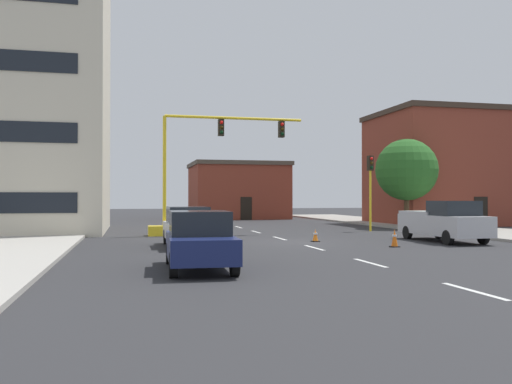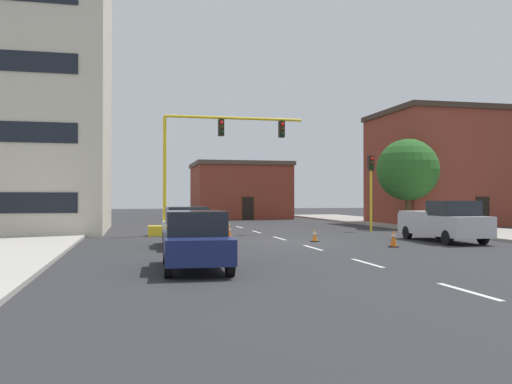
{
  "view_description": "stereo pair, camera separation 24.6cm",
  "coord_description": "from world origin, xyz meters",
  "px_view_note": "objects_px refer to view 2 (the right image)",
  "views": [
    {
      "loc": [
        -7.67,
        -24.98,
        2.14
      ],
      "look_at": [
        -0.69,
        5.01,
        2.46
      ],
      "focal_mm": 38.16,
      "sensor_mm": 36.0,
      "label": 1
    },
    {
      "loc": [
        -7.43,
        -25.03,
        2.14
      ],
      "look_at": [
        -0.69,
        5.01,
        2.46
      ],
      "focal_mm": 38.16,
      "sensor_mm": 36.0,
      "label": 2
    }
  ],
  "objects_px": {
    "tree_right_mid": "(408,170)",
    "traffic_cone_roadside_b": "(315,236)",
    "pickup_truck_silver": "(444,222)",
    "traffic_cone_roadside_c": "(393,238)",
    "traffic_cone_roadside_a": "(229,232)",
    "traffic_light_pole_right": "(371,176)",
    "sedan_navy_near_left": "(195,240)",
    "traffic_signal_gantry": "(185,196)",
    "sedan_white_mid_left": "(187,226)"
  },
  "relations": [
    {
      "from": "tree_right_mid",
      "to": "traffic_cone_roadside_b",
      "type": "relative_size",
      "value": 10.31
    },
    {
      "from": "tree_right_mid",
      "to": "pickup_truck_silver",
      "type": "distance_m",
      "value": 11.94
    },
    {
      "from": "traffic_cone_roadside_c",
      "to": "traffic_cone_roadside_a",
      "type": "bearing_deg",
      "value": 136.11
    },
    {
      "from": "traffic_light_pole_right",
      "to": "sedan_navy_near_left",
      "type": "xyz_separation_m",
      "value": [
        -12.86,
        -15.79,
        -2.64
      ]
    },
    {
      "from": "tree_right_mid",
      "to": "traffic_cone_roadside_a",
      "type": "relative_size",
      "value": 8.04
    },
    {
      "from": "traffic_cone_roadside_a",
      "to": "traffic_cone_roadside_b",
      "type": "height_order",
      "value": "traffic_cone_roadside_a"
    },
    {
      "from": "traffic_cone_roadside_a",
      "to": "traffic_cone_roadside_c",
      "type": "height_order",
      "value": "traffic_cone_roadside_c"
    },
    {
      "from": "traffic_cone_roadside_a",
      "to": "traffic_cone_roadside_c",
      "type": "distance_m",
      "value": 8.55
    },
    {
      "from": "sedan_navy_near_left",
      "to": "traffic_cone_roadside_c",
      "type": "distance_m",
      "value": 10.64
    },
    {
      "from": "traffic_signal_gantry",
      "to": "traffic_cone_roadside_b",
      "type": "relative_size",
      "value": 14.8
    },
    {
      "from": "traffic_light_pole_right",
      "to": "pickup_truck_silver",
      "type": "xyz_separation_m",
      "value": [
        -0.02,
        -8.29,
        -2.55
      ]
    },
    {
      "from": "sedan_white_mid_left",
      "to": "traffic_light_pole_right",
      "type": "bearing_deg",
      "value": 33.27
    },
    {
      "from": "sedan_navy_near_left",
      "to": "traffic_cone_roadside_c",
      "type": "xyz_separation_m",
      "value": [
        9.14,
        5.42,
        -0.51
      ]
    },
    {
      "from": "sedan_white_mid_left",
      "to": "traffic_cone_roadside_b",
      "type": "distance_m",
      "value": 6.46
    },
    {
      "from": "tree_right_mid",
      "to": "sedan_white_mid_left",
      "type": "relative_size",
      "value": 1.38
    },
    {
      "from": "traffic_cone_roadside_a",
      "to": "traffic_cone_roadside_c",
      "type": "xyz_separation_m",
      "value": [
        6.17,
        -5.93,
        0.0
      ]
    },
    {
      "from": "traffic_signal_gantry",
      "to": "traffic_cone_roadside_b",
      "type": "distance_m",
      "value": 8.46
    },
    {
      "from": "tree_right_mid",
      "to": "sedan_white_mid_left",
      "type": "height_order",
      "value": "tree_right_mid"
    },
    {
      "from": "tree_right_mid",
      "to": "traffic_cone_roadside_c",
      "type": "xyz_separation_m",
      "value": [
        -7.62,
        -12.92,
        -3.69
      ]
    },
    {
      "from": "pickup_truck_silver",
      "to": "traffic_cone_roadside_b",
      "type": "height_order",
      "value": "pickup_truck_silver"
    },
    {
      "from": "pickup_truck_silver",
      "to": "traffic_cone_roadside_a",
      "type": "bearing_deg",
      "value": 158.66
    },
    {
      "from": "tree_right_mid",
      "to": "traffic_cone_roadside_a",
      "type": "bearing_deg",
      "value": -153.12
    },
    {
      "from": "traffic_light_pole_right",
      "to": "traffic_cone_roadside_b",
      "type": "bearing_deg",
      "value": -131.56
    },
    {
      "from": "tree_right_mid",
      "to": "traffic_cone_roadside_c",
      "type": "distance_m",
      "value": 15.45
    },
    {
      "from": "traffic_cone_roadside_c",
      "to": "traffic_signal_gantry",
      "type": "bearing_deg",
      "value": 130.78
    },
    {
      "from": "traffic_light_pole_right",
      "to": "sedan_white_mid_left",
      "type": "relative_size",
      "value": 1.06
    },
    {
      "from": "traffic_cone_roadside_c",
      "to": "traffic_light_pole_right",
      "type": "bearing_deg",
      "value": 70.28
    },
    {
      "from": "tree_right_mid",
      "to": "sedan_navy_near_left",
      "type": "bearing_deg",
      "value": -132.43
    },
    {
      "from": "traffic_light_pole_right",
      "to": "traffic_cone_roadside_a",
      "type": "relative_size",
      "value": 6.2
    },
    {
      "from": "sedan_navy_near_left",
      "to": "traffic_cone_roadside_c",
      "type": "height_order",
      "value": "sedan_navy_near_left"
    },
    {
      "from": "traffic_signal_gantry",
      "to": "sedan_navy_near_left",
      "type": "distance_m",
      "value": 14.92
    },
    {
      "from": "sedan_navy_near_left",
      "to": "tree_right_mid",
      "type": "bearing_deg",
      "value": 47.57
    },
    {
      "from": "sedan_navy_near_left",
      "to": "sedan_white_mid_left",
      "type": "relative_size",
      "value": 1.01
    },
    {
      "from": "sedan_white_mid_left",
      "to": "traffic_signal_gantry",
      "type": "bearing_deg",
      "value": 85.43
    },
    {
      "from": "pickup_truck_silver",
      "to": "sedan_navy_near_left",
      "type": "distance_m",
      "value": 14.86
    },
    {
      "from": "sedan_navy_near_left",
      "to": "traffic_cone_roadside_a",
      "type": "bearing_deg",
      "value": 75.32
    },
    {
      "from": "sedan_white_mid_left",
      "to": "traffic_cone_roadside_b",
      "type": "height_order",
      "value": "sedan_white_mid_left"
    },
    {
      "from": "traffic_cone_roadside_a",
      "to": "traffic_signal_gantry",
      "type": "bearing_deg",
      "value": 119.27
    },
    {
      "from": "sedan_navy_near_left",
      "to": "traffic_cone_roadside_c",
      "type": "bearing_deg",
      "value": 30.67
    },
    {
      "from": "traffic_signal_gantry",
      "to": "tree_right_mid",
      "type": "height_order",
      "value": "traffic_signal_gantry"
    },
    {
      "from": "traffic_signal_gantry",
      "to": "tree_right_mid",
      "type": "distance_m",
      "value": 16.23
    },
    {
      "from": "traffic_signal_gantry",
      "to": "sedan_white_mid_left",
      "type": "height_order",
      "value": "traffic_signal_gantry"
    },
    {
      "from": "pickup_truck_silver",
      "to": "sedan_white_mid_left",
      "type": "xyz_separation_m",
      "value": [
        -12.38,
        0.15,
        -0.09
      ]
    },
    {
      "from": "sedan_white_mid_left",
      "to": "traffic_cone_roadside_a",
      "type": "xyz_separation_m",
      "value": [
        2.52,
        3.7,
        -0.51
      ]
    },
    {
      "from": "pickup_truck_silver",
      "to": "sedan_navy_near_left",
      "type": "xyz_separation_m",
      "value": [
        -12.83,
        -7.5,
        -0.09
      ]
    },
    {
      "from": "tree_right_mid",
      "to": "traffic_cone_roadside_a",
      "type": "xyz_separation_m",
      "value": [
        -13.79,
        -6.99,
        -3.69
      ]
    },
    {
      "from": "traffic_light_pole_right",
      "to": "sedan_navy_near_left",
      "type": "bearing_deg",
      "value": -129.15
    },
    {
      "from": "sedan_navy_near_left",
      "to": "pickup_truck_silver",
      "type": "bearing_deg",
      "value": 30.3
    },
    {
      "from": "traffic_signal_gantry",
      "to": "sedan_navy_near_left",
      "type": "relative_size",
      "value": 1.96
    },
    {
      "from": "traffic_light_pole_right",
      "to": "traffic_cone_roadside_b",
      "type": "relative_size",
      "value": 7.95
    }
  ]
}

